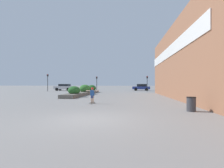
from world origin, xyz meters
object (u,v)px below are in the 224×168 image
Objects in this scene: skateboard at (92,103)px; car_center_right at (141,87)px; trash_bin at (191,104)px; skateboarder at (92,93)px; car_center_left at (185,87)px; car_leftmost at (64,87)px; traffic_light_right at (147,81)px; traffic_light_left at (97,81)px; traffic_light_far_left at (48,80)px.

skateboard is 28.32m from car_center_right.
trash_bin is 31.00m from car_center_right.
car_center_left is (15.41, 26.91, -0.00)m from skateboarder.
car_leftmost is 1.36× the size of traffic_light_right.
traffic_light_left is (-19.28, -4.15, 1.34)m from car_center_left.
trash_bin is at bearing -147.54° from car_leftmost.
trash_bin is at bearing -178.82° from car_center_right.
car_center_right is (-9.69, 0.82, -0.00)m from car_center_left.
traffic_light_far_left reaches higher than car_center_left.
skateboarder is 0.33× the size of traffic_light_far_left.
skateboard is at bearing -154.82° from car_leftmost.
skateboarder is 0.25× the size of car_center_left.
car_center_left is at bearing 74.44° from skateboard.
trash_bin is 0.26× the size of traffic_light_left.
traffic_light_far_left is at bearing -175.68° from traffic_light_left.
skateboard is at bearing 168.34° from car_center_right.
trash_bin is at bearing -12.89° from skateboarder.
traffic_light_right reaches higher than car_center_left.
traffic_light_far_left is (-14.27, 21.98, 1.63)m from skateboarder.
car_leftmost is at bearing 122.46° from trash_bin.
car_center_right reaches higher than car_center_left.
traffic_light_left is at bearing 4.32° from traffic_light_far_left.
traffic_light_left reaches higher than car_center_left.
car_leftmost is 1.06× the size of car_center_right.
car_center_left is at bearing 27.63° from traffic_light_right.
car_center_right is 20.87m from traffic_light_far_left.
skateboard is 0.67× the size of skateboarder.
car_center_left reaches higher than trash_bin.
traffic_light_left is at bearing 177.32° from traffic_light_right.
car_center_right is at bearing 16.05° from traffic_light_far_left.
skateboard is 0.22× the size of traffic_light_far_left.
skateboard is 23.18m from traffic_light_left.
trash_bin is 0.19× the size of car_leftmost.
car_center_right is 1.28× the size of traffic_light_right.
skateboarder is 1.45× the size of trash_bin.
traffic_light_far_left reaches higher than skateboarder.
skateboarder reaches higher than trash_bin.
car_leftmost is at bearing 129.41° from skateboard.
skateboarder is at bearing -75.77° from skateboard.
car_center_right is 5.68m from traffic_light_right.
car_leftmost is at bearing 129.41° from skateboarder.
traffic_light_right is (0.20, 25.53, 1.75)m from trash_bin.
traffic_light_right is (6.55, 22.27, 1.35)m from skateboarder.
traffic_light_left is at bearing -110.34° from car_leftmost.
skateboard is 0.97× the size of trash_bin.
trash_bin is 32.66m from traffic_light_far_left.
traffic_light_far_left is at bearing 129.27° from trash_bin.
car_center_left is 9.72m from car_center_right.
car_leftmost is 27.57m from car_center_left.
skateboarder is at bearing -154.82° from car_leftmost.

